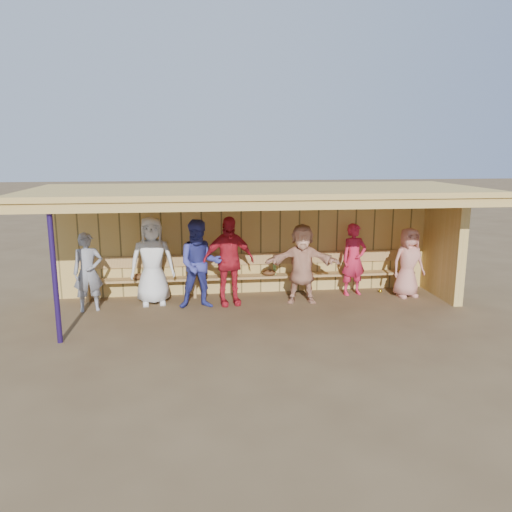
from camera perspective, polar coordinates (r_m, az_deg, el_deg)
The scene contains 11 objects.
ground at distance 10.39m, azimuth 0.24°, elevation -6.07°, with size 90.00×90.00×0.00m, color brown.
player_a at distance 10.65m, azimuth -18.64°, elevation -1.76°, with size 0.59×0.39×1.61m, color gray.
player_b at distance 10.74m, azimuth -11.76°, elevation -0.53°, with size 0.92×0.60×1.88m, color silver.
player_c at distance 10.31m, azimuth -6.44°, elevation -0.95°, with size 0.90×0.70×1.85m, color #353A93.
player_d at distance 10.48m, azimuth -3.18°, elevation -0.58°, with size 1.11×0.46×1.89m, color red.
player_f at distance 10.69m, azimuth 5.28°, elevation -0.87°, with size 1.58×0.50×1.71m, color tan.
player_g at distance 11.43m, azimuth 11.13°, elevation -0.40°, with size 0.59×0.39×1.63m, color #CA2041.
player_h at distance 11.58m, azimuth 17.00°, elevation -0.72°, with size 0.76×0.50×1.56m, color tan.
dugout_structure at distance 10.72m, azimuth 1.84°, elevation 3.80°, with size 8.80×3.20×2.50m.
bench at distance 11.31m, azimuth -0.48°, elevation -1.79°, with size 7.60×0.34×0.93m.
dugout_equipment at distance 11.14m, azimuth -3.39°, elevation -2.22°, with size 6.35×0.62×0.80m.
Camera 1 is at (-1.27, -9.80, 3.22)m, focal length 35.00 mm.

